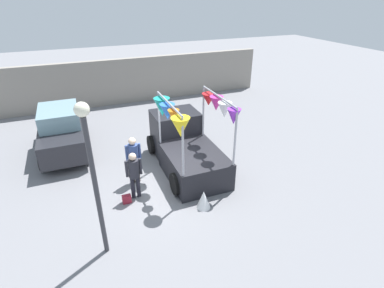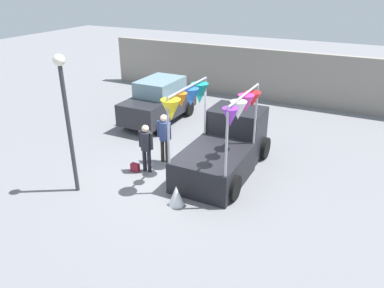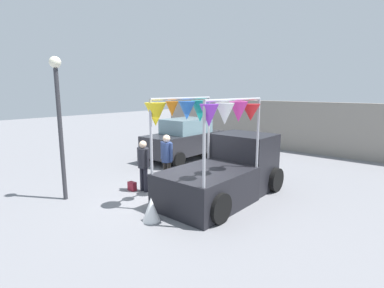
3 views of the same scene
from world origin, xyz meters
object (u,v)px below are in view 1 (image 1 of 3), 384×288
Objects in this scene: handbag at (127,199)px; folded_kite_bundle_white at (204,199)px; parked_car at (62,131)px; vendor_truck at (184,143)px; person_customer at (134,171)px; person_vendor at (134,156)px; street_lamp at (91,163)px.

folded_kite_bundle_white is at bearing -27.36° from handbag.
parked_car reaches higher than handbag.
vendor_truck is 2.52× the size of person_customer.
handbag is at bearing -116.64° from person_vendor.
vendor_truck is 1.01× the size of street_lamp.
parked_car reaches higher than person_vendor.
street_lamp is at bearing -168.11° from folded_kite_bundle_white.
parked_car is 14.29× the size of handbag.
person_vendor reaches higher than folded_kite_bundle_white.
handbag is (-0.35, -0.20, -0.85)m from person_customer.
person_vendor is at bearing 78.17° from person_customer.
handbag is 0.47× the size of folded_kite_bundle_white.
folded_kite_bundle_white is (3.06, 0.64, -2.36)m from street_lamp.
person_customer is at bearing -101.83° from person_vendor.
person_customer is 2.36m from folded_kite_bundle_white.
handbag is 3.20m from street_lamp.
person_customer is (-2.21, -1.36, 0.07)m from vendor_truck.
parked_car is 6.48m from street_lamp.
person_customer is 0.88m from person_vendor.
parked_car is at bearing 123.68° from person_vendor.
parked_car is at bearing 116.07° from person_customer.
street_lamp reaches higher than folded_kite_bundle_white.
parked_car is at bearing 97.67° from street_lamp.
person_customer is 0.40× the size of street_lamp.
street_lamp is at bearing -116.42° from handbag.
person_vendor is 2.84m from folded_kite_bundle_white.
person_customer is 0.94× the size of person_vendor.
folded_kite_bundle_white is at bearing 11.89° from street_lamp.
street_lamp is 3.92m from folded_kite_bundle_white.
vendor_truck is 6.87× the size of folded_kite_bundle_white.
street_lamp is at bearing -135.95° from vendor_truck.
parked_car is 4.81m from handbag.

